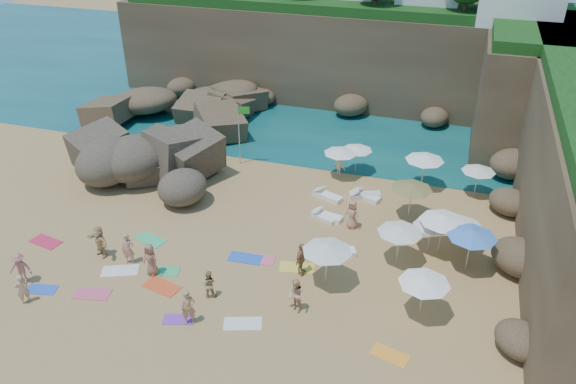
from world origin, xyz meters
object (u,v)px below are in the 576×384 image
(rock_outcrop, at_px, (147,176))
(person_stand_5, at_px, (195,155))
(person_stand_3, at_px, (301,259))
(person_stand_6, at_px, (22,289))
(parasol_1, at_px, (357,148))
(person_stand_2, at_px, (339,165))
(person_stand_1, at_px, (209,284))
(parasol_2, at_px, (479,169))
(parasol_0, at_px, (341,151))
(person_stand_4, at_px, (352,214))
(flag_pole, at_px, (241,127))
(lounger_0, at_px, (327,216))
(person_stand_0, at_px, (128,249))

(rock_outcrop, distance_m, person_stand_5, 3.63)
(person_stand_3, bearing_deg, person_stand_6, 126.33)
(parasol_1, distance_m, person_stand_6, 22.19)
(person_stand_2, bearing_deg, person_stand_1, 103.97)
(person_stand_2, bearing_deg, parasol_2, -153.96)
(rock_outcrop, distance_m, parasol_1, 14.58)
(person_stand_2, height_order, person_stand_5, person_stand_5)
(person_stand_1, height_order, person_stand_6, person_stand_6)
(parasol_0, xyz_separation_m, person_stand_6, (-11.63, -17.26, -1.15))
(parasol_0, distance_m, person_stand_5, 10.29)
(parasol_2, relative_size, person_stand_4, 1.19)
(person_stand_1, height_order, person_stand_3, person_stand_3)
(flag_pole, bearing_deg, rock_outcrop, -146.07)
(rock_outcrop, height_order, person_stand_1, rock_outcrop)
(parasol_0, relative_size, person_stand_6, 1.39)
(flag_pole, xyz_separation_m, parasol_0, (7.09, 0.21, -0.89))
(flag_pole, bearing_deg, person_stand_3, -54.72)
(lounger_0, bearing_deg, parasol_2, 46.51)
(person_stand_2, distance_m, person_stand_3, 11.33)
(person_stand_5, xyz_separation_m, person_stand_6, (-1.52, -15.73, -0.02))
(flag_pole, distance_m, person_stand_5, 3.86)
(person_stand_0, xyz_separation_m, person_stand_3, (8.99, 1.94, 0.02))
(person_stand_5, bearing_deg, person_stand_0, -86.89)
(parasol_2, height_order, person_stand_2, parasol_2)
(parasol_1, bearing_deg, rock_outcrop, -159.86)
(parasol_2, bearing_deg, lounger_0, -145.86)
(parasol_0, height_order, person_stand_1, parasol_0)
(person_stand_2, height_order, person_stand_4, person_stand_4)
(person_stand_2, relative_size, person_stand_6, 0.89)
(flag_pole, relative_size, parasol_2, 2.09)
(person_stand_1, distance_m, person_stand_3, 4.91)
(rock_outcrop, bearing_deg, flag_pole, 33.93)
(parasol_1, xyz_separation_m, parasol_2, (8.00, -0.73, 0.00))
(parasol_1, height_order, parasol_2, parasol_2)
(person_stand_3, bearing_deg, parasol_2, -27.57)
(person_stand_0, height_order, person_stand_5, person_stand_0)
(person_stand_6, bearing_deg, person_stand_4, 157.06)
(person_stand_0, xyz_separation_m, person_stand_4, (10.58, 7.00, -0.00))
(parasol_2, bearing_deg, person_stand_6, -139.49)
(person_stand_4, distance_m, person_stand_5, 13.00)
(parasol_2, height_order, person_stand_6, parasol_2)
(rock_outcrop, distance_m, lounger_0, 13.26)
(person_stand_3, height_order, person_stand_5, person_stand_3)
(person_stand_5, bearing_deg, person_stand_1, -66.57)
(person_stand_0, height_order, person_stand_1, person_stand_0)
(person_stand_2, height_order, person_stand_3, person_stand_3)
(rock_outcrop, relative_size, flag_pole, 1.98)
(person_stand_1, height_order, person_stand_2, person_stand_1)
(rock_outcrop, xyz_separation_m, person_stand_3, (13.20, -7.02, 0.92))
(lounger_0, distance_m, person_stand_6, 16.98)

